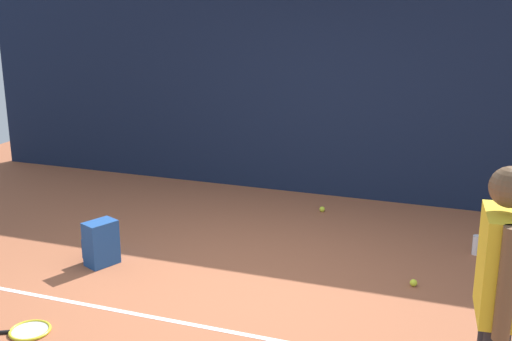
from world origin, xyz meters
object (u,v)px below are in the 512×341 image
Objects in this scene: tennis_ball_near_player at (322,209)px; tennis_racket at (26,331)px; water_bottle at (476,245)px; tennis_ball_mid_court at (413,283)px; backpack at (100,244)px; tennis_player at (498,296)px.

tennis_racket is at bearing -112.57° from tennis_ball_near_player.
tennis_ball_near_player is 1.93m from water_bottle.
water_bottle is at bearing 12.62° from tennis_racket.
water_bottle is at bearing 62.29° from tennis_ball_mid_court.
tennis_ball_mid_court is at bearing 5.80° from tennis_racket.
tennis_racket is 9.44× the size of tennis_ball_near_player.
backpack reaches higher than tennis_racket.
tennis_player is 3.86× the size of backpack.
tennis_player is at bearing -72.83° from tennis_ball_mid_court.
tennis_racket is at bearing -98.48° from tennis_player.
tennis_player reaches higher than water_bottle.
tennis_ball_mid_court is at bearing 123.94° from backpack.
tennis_ball_mid_court is (2.93, 0.53, -0.18)m from backpack.
tennis_ball_near_player is (1.65, 2.22, -0.18)m from backpack.
backpack is 2.98m from tennis_ball_mid_court.
tennis_player is at bearing -62.89° from tennis_ball_near_player.
tennis_ball_near_player is at bearing 39.18° from tennis_racket.
tennis_player is 3.93m from backpack.
tennis_player is 3.51m from tennis_racket.
tennis_ball_near_player is at bearing 157.53° from water_bottle.
tennis_ball_near_player is at bearing 127.04° from tennis_ball_mid_court.
tennis_ball_near_player reaches higher than tennis_racket.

